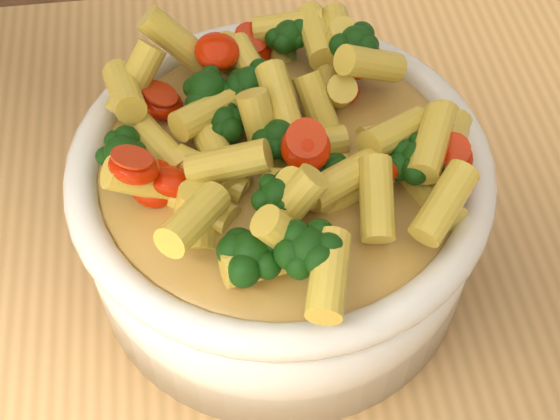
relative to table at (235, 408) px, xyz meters
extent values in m
cube|color=tan|center=(0.00, 0.00, 0.08)|extent=(1.20, 0.80, 0.04)
cylinder|color=white|center=(0.05, 0.07, 0.16)|extent=(0.27, 0.27, 0.11)
ellipsoid|color=white|center=(0.05, 0.07, 0.12)|extent=(0.25, 0.25, 0.04)
torus|color=white|center=(0.05, 0.07, 0.21)|extent=(0.28, 0.28, 0.02)
ellipsoid|color=gold|center=(0.05, 0.07, 0.21)|extent=(0.24, 0.24, 0.03)
camera|label=1|loc=(0.00, -0.25, 0.59)|focal=50.00mm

